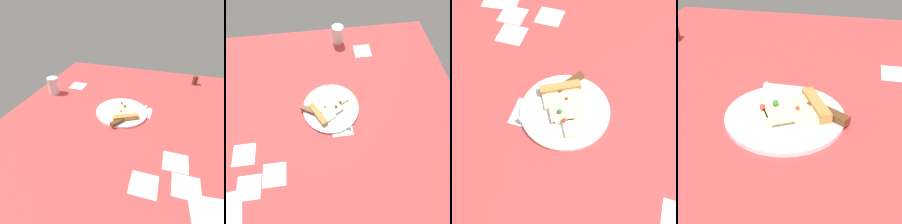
{
  "view_description": "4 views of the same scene",
  "coord_description": "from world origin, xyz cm",
  "views": [
    {
      "loc": [
        -72.55,
        -8.13,
        53.46
      ],
      "look_at": [
        -0.6,
        13.7,
        2.3
      ],
      "focal_mm": 30.13,
      "sensor_mm": 36.0,
      "label": 1
    },
    {
      "loc": [
        0.77,
        -33.95,
        76.53
      ],
      "look_at": [
        6.06,
        6.06,
        2.6
      ],
      "focal_mm": 30.6,
      "sensor_mm": 36.0,
      "label": 2
    },
    {
      "loc": [
        47.5,
        22.75,
        70.47
      ],
      "look_at": [
        5.97,
        10.29,
        3.95
      ],
      "focal_mm": 47.4,
      "sensor_mm": 36.0,
      "label": 3
    },
    {
      "loc": [
        -9.81,
        65.96,
        39.44
      ],
      "look_at": [
        1.99,
        10.63,
        2.28
      ],
      "focal_mm": 52.44,
      "sensor_mm": 36.0,
      "label": 4
    }
  ],
  "objects": [
    {
      "name": "plate",
      "position": [
        3.28,
        9.82,
        0.53
      ],
      "size": [
        25.4,
        25.4,
        1.05
      ],
      "primitive_type": "cylinder",
      "color": "silver",
      "rests_on": "ground_plane"
    },
    {
      "name": "knife",
      "position": [
        -1.77,
        6.22,
        1.66
      ],
      "size": [
        21.56,
        14.34,
        2.45
      ],
      "rotation": [
        0.0,
        0.0,
        4.16
      ],
      "color": "silver",
      "rests_on": "plate"
    },
    {
      "name": "ground_plane",
      "position": [
        -0.02,
        -0.0,
        -1.5
      ],
      "size": [
        128.57,
        128.57,
        3.0
      ],
      "color": "#D13838",
      "rests_on": "ground"
    },
    {
      "name": "pizza_slice",
      "position": [
        1.05,
        8.58,
        1.85
      ],
      "size": [
        19.01,
        15.19,
        2.66
      ],
      "rotation": [
        0.0,
        0.0,
        5.21
      ],
      "color": "beige",
      "rests_on": "plate"
    }
  ]
}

